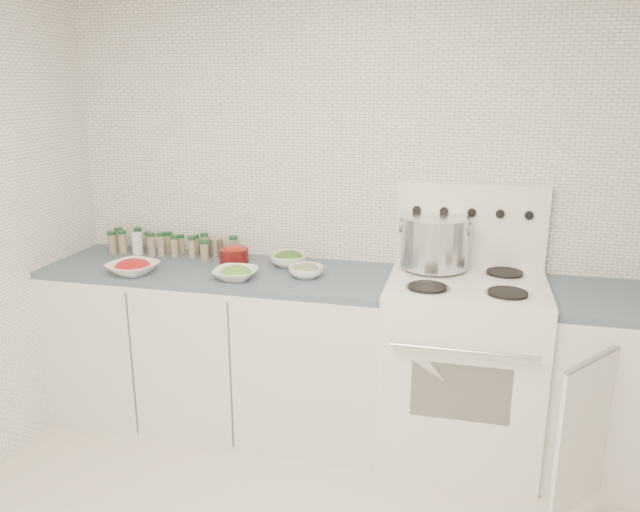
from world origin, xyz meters
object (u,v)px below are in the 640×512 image
Objects in this scene: bowl_snowpea at (236,273)px; bowl_tomato at (133,267)px; stock_pot at (435,240)px; stove at (462,362)px.

bowl_tomato is at bearing -175.60° from bowl_snowpea.
bowl_tomato is 0.55m from bowl_snowpea.
stock_pot is at bearing 17.73° from bowl_snowpea.
stock_pot is (-0.18, 0.16, 0.59)m from stove.
stove is 0.64m from stock_pot.
stock_pot reaches higher than bowl_tomato.
bowl_tomato is at bearing -173.51° from stove.
bowl_tomato is at bearing -166.97° from stock_pot.
stove is 4.53× the size of bowl_tomato.
stock_pot is 1.57m from bowl_tomato.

